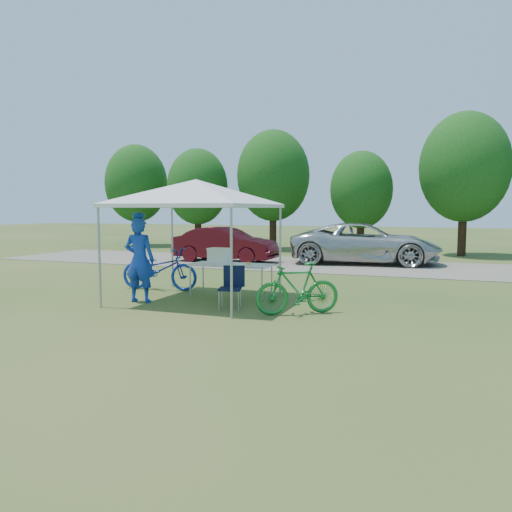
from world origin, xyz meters
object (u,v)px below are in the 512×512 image
Objects in this scene: folding_table at (231,266)px; folding_chair at (232,283)px; minivan at (365,243)px; sedan at (225,244)px; cyclist at (140,260)px; cooler at (219,256)px; bike_blue at (159,269)px; bike_green at (298,288)px.

folding_chair is (0.55, -1.22, -0.22)m from folding_table.
minivan is 5.35m from sedan.
cyclist is (-2.19, -0.10, 0.42)m from folding_chair.
bike_blue is at bearing 170.50° from cooler.
cooler is at bearing -141.67° from cyclist.
sedan is (-3.00, 7.08, -0.28)m from cooler.
minivan is at bearing -76.05° from sedan.
minivan is (1.36, 9.53, 0.27)m from folding_chair.
sedan is at bearing 4.06° from bike_blue.
cyclist reaches higher than minivan.
minivan reaches higher than bike_green.
folding_table is 0.93× the size of bike_blue.
cyclist is 1.74m from bike_blue.
folding_table is 0.34× the size of minivan.
cooler reaches higher than bike_green.
bike_blue reaches higher than bike_green.
folding_table is at bearing -158.01° from bike_green.
cyclist reaches higher than folding_table.
folding_chair is at bearing -125.38° from bike_blue.
cooler is 7.69m from sedan.
folding_table is 8.53m from minivan.
cooler is 0.09× the size of minivan.
bike_blue is 1.20× the size of bike_green.
folding_table is 2.11m from cyclist.
folding_chair is 0.52× the size of bike_green.
minivan is at bearing -32.53° from bike_blue.
folding_chair is at bearing -154.45° from sedan.
cyclist is 0.46× the size of sedan.
bike_green is 9.66m from minivan.
cooler is 0.25× the size of bike_blue.
cyclist reaches higher than bike_blue.
folding_table is 1.35m from folding_chair.
sedan reaches higher than bike_green.
bike_green is (2.31, -1.34, -0.46)m from cooler.
folding_table is at bearing -154.35° from sedan.
folding_table is at bearing 159.94° from minivan.
folding_chair is 2.23m from cyclist.
minivan reaches higher than folding_table.
cooler is (-0.85, 1.22, 0.45)m from folding_chair.
bike_blue is 0.50× the size of sedan.
folding_table is 2.16× the size of folding_chair.
cyclist reaches higher than sedan.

